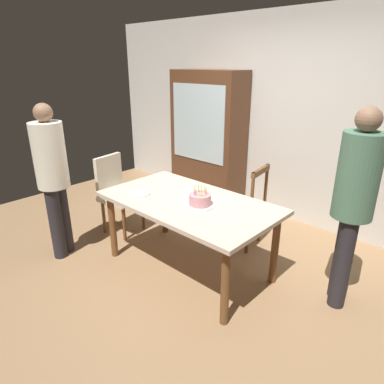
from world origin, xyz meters
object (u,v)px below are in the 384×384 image
at_px(person_celebrant, 53,174).
at_px(plate_far_side, 197,192).
at_px(chair_upholstered, 116,190).
at_px(dining_table, 188,209).
at_px(plate_near_celebrant, 139,194).
at_px(chair_spindle_back, 244,207).
at_px(person_guest, 354,200).
at_px(china_cabinet, 208,138).
at_px(birthday_cake, 200,200).

bearing_deg(person_celebrant, plate_far_side, 40.20).
height_order(chair_upholstered, person_celebrant, person_celebrant).
xyz_separation_m(dining_table, chair_upholstered, (-1.25, 0.03, -0.14)).
bearing_deg(dining_table, plate_far_side, 111.71).
distance_m(plate_near_celebrant, chair_spindle_back, 1.21).
xyz_separation_m(dining_table, person_guest, (1.32, 0.53, 0.30)).
bearing_deg(plate_near_celebrant, plate_far_side, 48.15).
bearing_deg(chair_upholstered, person_celebrant, -87.44).
height_order(plate_far_side, chair_spindle_back, chair_spindle_back).
relative_size(plate_far_side, china_cabinet, 0.12).
relative_size(dining_table, person_celebrant, 1.05).
distance_m(birthday_cake, plate_near_celebrant, 0.67).
bearing_deg(plate_far_side, plate_near_celebrant, -131.85).
relative_size(dining_table, plate_near_celebrant, 7.81).
xyz_separation_m(plate_near_celebrant, person_celebrant, (-0.74, -0.52, 0.17)).
bearing_deg(china_cabinet, person_celebrant, -93.18).
distance_m(dining_table, person_celebrant, 1.44).
bearing_deg(person_guest, plate_near_celebrant, -157.28).
distance_m(plate_far_side, person_guest, 1.45).
relative_size(chair_spindle_back, person_celebrant, 0.58).
bearing_deg(chair_spindle_back, chair_upholstered, -150.32).
bearing_deg(plate_near_celebrant, person_celebrant, -144.88).
xyz_separation_m(person_celebrant, china_cabinet, (0.13, 2.29, 0.02)).
xyz_separation_m(birthday_cake, chair_upholstered, (-1.41, 0.05, -0.28)).
bearing_deg(person_celebrant, plate_near_celebrant, 35.12).
bearing_deg(chair_spindle_back, person_guest, -12.62).
height_order(birthday_cake, chair_spindle_back, chair_spindle_back).
xyz_separation_m(plate_far_side, chair_upholstered, (-1.16, -0.18, -0.23)).
bearing_deg(chair_spindle_back, china_cabinet, 147.70).
relative_size(birthday_cake, plate_near_celebrant, 1.27).
relative_size(plate_far_side, person_guest, 0.13).
bearing_deg(dining_table, chair_spindle_back, 82.37).
height_order(plate_near_celebrant, china_cabinet, china_cabinet).
bearing_deg(birthday_cake, plate_far_side, 137.39).
distance_m(dining_table, plate_near_celebrant, 0.53).
distance_m(dining_table, chair_upholstered, 1.25).
bearing_deg(birthday_cake, plate_near_celebrant, -162.70).
distance_m(birthday_cake, person_celebrant, 1.56).
height_order(person_celebrant, china_cabinet, china_cabinet).
bearing_deg(chair_spindle_back, birthday_cake, -85.89).
relative_size(birthday_cake, person_guest, 0.16).
xyz_separation_m(dining_table, plate_far_side, (-0.09, 0.22, 0.09)).
height_order(dining_table, birthday_cake, birthday_cake).
bearing_deg(person_celebrant, birthday_cake, 27.56).
xyz_separation_m(chair_spindle_back, person_celebrant, (-1.32, -1.54, 0.47)).
xyz_separation_m(plate_far_side, china_cabinet, (-1.00, 1.34, 0.19)).
bearing_deg(china_cabinet, birthday_cake, -51.52).
xyz_separation_m(birthday_cake, person_guest, (1.15, 0.55, 0.16)).
height_order(birthday_cake, person_guest, person_guest).
xyz_separation_m(plate_far_side, person_guest, (1.40, 0.32, 0.21)).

